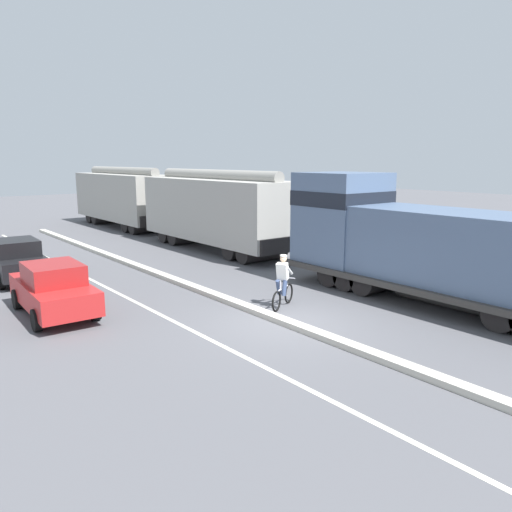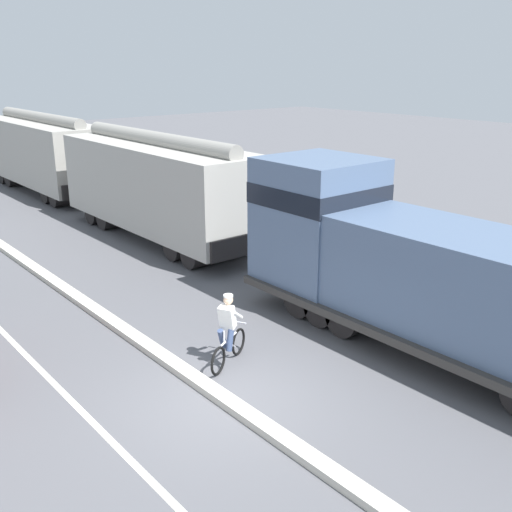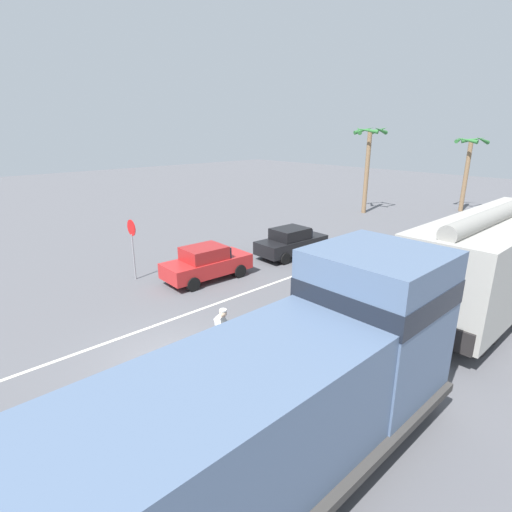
% 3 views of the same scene
% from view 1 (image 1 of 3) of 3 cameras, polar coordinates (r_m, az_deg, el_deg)
% --- Properties ---
extents(ground_plane, '(120.00, 120.00, 0.00)m').
position_cam_1_polar(ground_plane, '(14.64, 3.09, -7.69)').
color(ground_plane, '#56565B').
extents(median_curb, '(0.36, 36.00, 0.16)m').
position_cam_1_polar(median_curb, '(19.34, -8.79, -2.93)').
color(median_curb, beige).
rests_on(median_curb, ground).
extents(lane_stripe, '(0.14, 36.00, 0.01)m').
position_cam_1_polar(lane_stripe, '(18.33, -15.32, -4.21)').
color(lane_stripe, silver).
rests_on(lane_stripe, ground).
extents(locomotive, '(3.10, 11.61, 4.20)m').
position_cam_1_polar(locomotive, '(17.47, 18.42, 0.89)').
color(locomotive, slate).
rests_on(locomotive, ground).
extents(hopper_car_lead, '(2.90, 10.60, 4.18)m').
position_cam_1_polar(hopper_car_lead, '(26.05, -4.53, 5.19)').
color(hopper_car_lead, '#A5A39B').
rests_on(hopper_car_lead, ground).
extents(hopper_car_middle, '(2.90, 10.60, 4.18)m').
position_cam_1_polar(hopper_car_middle, '(36.22, -14.92, 6.48)').
color(hopper_car_middle, '#A09D95').
rests_on(hopper_car_middle, ground).
extents(parked_car_red, '(1.96, 4.27, 1.62)m').
position_cam_1_polar(parked_car_red, '(16.40, -22.14, -3.50)').
color(parked_car_red, red).
rests_on(parked_car_red, ground).
extents(parked_car_black, '(1.98, 4.27, 1.62)m').
position_cam_1_polar(parked_car_black, '(21.78, -25.70, -0.35)').
color(parked_car_black, black).
rests_on(parked_car_black, ground).
extents(cyclist, '(1.56, 0.83, 1.71)m').
position_cam_1_polar(cyclist, '(15.95, 3.07, -3.07)').
color(cyclist, black).
rests_on(cyclist, ground).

